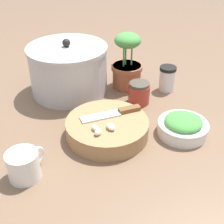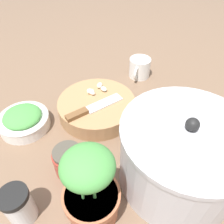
{
  "view_description": "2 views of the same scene",
  "coord_description": "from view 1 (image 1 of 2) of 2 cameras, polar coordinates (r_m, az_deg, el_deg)",
  "views": [
    {
      "loc": [
        -0.42,
        -0.72,
        0.57
      ],
      "look_at": [
        0.01,
        -0.05,
        0.06
      ],
      "focal_mm": 50.0,
      "sensor_mm": 36.0,
      "label": 1
    },
    {
      "loc": [
        0.32,
        0.33,
        0.5
      ],
      "look_at": [
        -0.03,
        -0.01,
        0.05
      ],
      "focal_mm": 35.0,
      "sensor_mm": 36.0,
      "label": 2
    }
  ],
  "objects": [
    {
      "name": "cutting_board",
      "position": [
        0.93,
        -0.89,
        -2.96
      ],
      "size": [
        0.25,
        0.25,
        0.05
      ],
      "color": "#9E754C",
      "rests_on": "ground_plane"
    },
    {
      "name": "honey_jar",
      "position": [
        1.09,
        4.95,
        3.49
      ],
      "size": [
        0.08,
        0.08,
        0.08
      ],
      "color": "#9E3328",
      "rests_on": "ground_plane"
    },
    {
      "name": "herb_bowl",
      "position": [
        0.96,
        12.83,
        -2.51
      ],
      "size": [
        0.15,
        0.15,
        0.06
      ],
      "color": "silver",
      "rests_on": "ground_plane"
    },
    {
      "name": "stock_pot",
      "position": [
        1.15,
        -8.04,
        7.67
      ],
      "size": [
        0.29,
        0.29,
        0.2
      ],
      "color": "#B2B2B7",
      "rests_on": "ground_plane"
    },
    {
      "name": "garlic_cloves",
      "position": [
        0.87,
        -1.38,
        -2.99
      ],
      "size": [
        0.07,
        0.05,
        0.02
      ],
      "color": "silver",
      "rests_on": "cutting_board"
    },
    {
      "name": "spice_jar",
      "position": [
        1.18,
        10.04,
        6.06
      ],
      "size": [
        0.06,
        0.06,
        0.09
      ],
      "color": "silver",
      "rests_on": "ground_plane"
    },
    {
      "name": "chef_knife",
      "position": [
        0.94,
        0.51,
        -0.16
      ],
      "size": [
        0.19,
        0.06,
        0.01
      ],
      "rotation": [
        0.0,
        0.0,
        1.37
      ],
      "color": "brown",
      "rests_on": "cutting_board"
    },
    {
      "name": "potted_herb",
      "position": [
        1.18,
        2.76,
        8.62
      ],
      "size": [
        0.12,
        0.12,
        0.21
      ],
      "color": "#A35B3D",
      "rests_on": "ground_plane"
    },
    {
      "name": "ground_plane",
      "position": [
        1.01,
        -1.76,
        -1.6
      ],
      "size": [
        5.0,
        5.0,
        0.0
      ],
      "primitive_type": "plane",
      "color": "brown"
    },
    {
      "name": "coffee_mug",
      "position": [
        0.82,
        -15.79,
        -9.32
      ],
      "size": [
        0.11,
        0.08,
        0.08
      ],
      "color": "silver",
      "rests_on": "ground_plane"
    }
  ]
}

